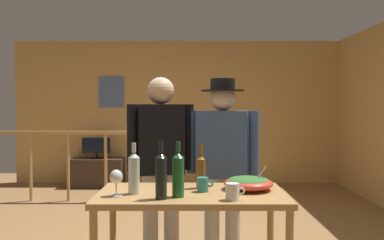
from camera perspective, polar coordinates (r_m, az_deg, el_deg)
name	(u,v)px	position (r m, az deg, el deg)	size (l,w,h in m)	color
back_wall	(178,112)	(7.29, -1.91, 1.08)	(5.82, 0.10, 2.55)	tan
framed_picture	(112,92)	(7.37, -11.24, 3.85)	(0.44, 0.03, 0.54)	#4E6699
stair_railing	(119,156)	(6.03, -10.28, -4.99)	(2.83, 0.10, 1.08)	#B2844C
tv_console	(97,173)	(7.22, -13.18, -7.21)	(0.90, 0.40, 0.49)	#38281E
flat_screen_tv	(97,146)	(7.13, -13.27, -3.59)	(0.48, 0.12, 0.36)	black
serving_table	(192,205)	(2.86, -0.01, -11.93)	(1.29, 0.69, 0.81)	#B2844C
salad_bowl	(249,183)	(2.93, 7.99, -8.71)	(0.35, 0.35, 0.18)	#CC3D2D
wine_glass	(117,178)	(2.74, -10.57, -8.01)	(0.09, 0.09, 0.18)	silver
wine_bottle_dark	(161,175)	(2.61, -4.33, -7.70)	(0.07, 0.07, 0.37)	black
wine_bottle_amber	(201,171)	(2.95, 1.30, -7.13)	(0.07, 0.07, 0.33)	brown
wine_bottle_clear	(134,172)	(2.78, -8.13, -7.30)	(0.08, 0.08, 0.35)	silver
wine_bottle_green	(178,174)	(2.67, -1.92, -7.56)	(0.08, 0.08, 0.36)	#1E5628
mug_teal	(203,185)	(2.84, 1.61, -9.06)	(0.11, 0.08, 0.10)	teal
mug_white	(233,192)	(2.61, 5.79, -10.01)	(0.12, 0.09, 0.11)	white
person_standing_left	(161,157)	(3.45, -4.35, -5.19)	(0.56, 0.29, 1.64)	beige
person_standing_right	(223,157)	(3.45, 4.36, -5.15)	(0.60, 0.37, 1.63)	beige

